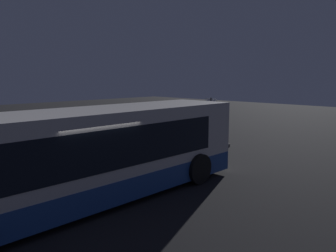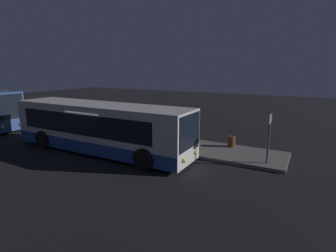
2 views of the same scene
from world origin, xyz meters
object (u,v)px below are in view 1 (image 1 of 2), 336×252
at_px(sign_post, 211,115).
at_px(trash_bin, 154,140).
at_px(passenger_boarding, 63,148).
at_px(bus_lead, 82,158).
at_px(passenger_with_bags, 156,140).
at_px(passenger_waiting, 134,141).
at_px(suitcase, 147,154).

xyz_separation_m(sign_post, trash_bin, (-2.32, 1.92, -1.26)).
xyz_separation_m(passenger_boarding, sign_post, (8.12, -0.69, 0.61)).
bearing_deg(passenger_boarding, trash_bin, 167.77).
bearing_deg(sign_post, bus_lead, -166.71).
relative_size(sign_post, trash_bin, 3.89).
xyz_separation_m(bus_lead, passenger_boarding, (0.88, 2.82, -0.26)).
xyz_separation_m(passenger_boarding, passenger_with_bags, (3.90, -0.90, -0.10)).
distance_m(passenger_waiting, suitcase, 0.83).
xyz_separation_m(passenger_waiting, suitcase, (0.47, -0.32, -0.60)).
height_order(passenger_boarding, suitcase, passenger_boarding).
bearing_deg(sign_post, passenger_boarding, 175.14).
height_order(passenger_with_bags, sign_post, sign_post).
xyz_separation_m(suitcase, trash_bin, (2.48, 2.23, -0.00)).
bearing_deg(passenger_with_bags, passenger_waiting, 11.80).
height_order(suitcase, sign_post, sign_post).
xyz_separation_m(passenger_waiting, trash_bin, (2.95, 1.90, -0.60)).
distance_m(passenger_with_bags, trash_bin, 2.90).
bearing_deg(bus_lead, sign_post, 13.29).
distance_m(passenger_waiting, trash_bin, 3.56).
height_order(passenger_waiting, passenger_with_bags, passenger_waiting).
bearing_deg(suitcase, bus_lead, -156.61).
bearing_deg(trash_bin, suitcase, -138.06).
distance_m(bus_lead, suitcase, 4.67).
xyz_separation_m(suitcase, sign_post, (4.80, 0.31, 1.26)).
xyz_separation_m(bus_lead, passenger_waiting, (3.73, 2.14, -0.30)).
bearing_deg(suitcase, sign_post, 3.67).
height_order(bus_lead, sign_post, bus_lead).
relative_size(bus_lead, trash_bin, 17.71).
bearing_deg(passenger_with_bags, passenger_boarding, 10.69).
relative_size(bus_lead, passenger_with_bags, 6.97).
distance_m(bus_lead, passenger_waiting, 4.31).
height_order(bus_lead, passenger_with_bags, bus_lead).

